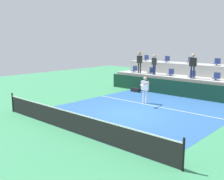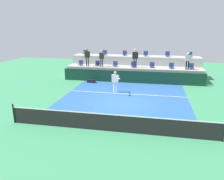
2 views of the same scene
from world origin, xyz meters
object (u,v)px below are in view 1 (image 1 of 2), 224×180
Objects in this scene: stadium_chair_upper_left at (167,60)px; tennis_player at (145,87)px; tennis_ball at (74,103)px; stadium_chair_lower_far_left at (134,69)px; stadium_chair_lower_mid_right at (216,77)px; stadium_chair_upper_far_left at (146,58)px; spectator_with_hat at (140,60)px; stadium_chair_upper_mid_right at (217,62)px; spectator_in_grey at (154,63)px; stadium_chair_lower_left at (151,71)px; equipment_bag at (136,90)px; stadium_chair_lower_center at (192,75)px; spectator_in_white at (193,63)px; stadium_chair_upper_mid_left at (190,61)px; stadium_chair_lower_mid_left at (171,73)px.

stadium_chair_upper_left is 6.95m from tennis_player.
stadium_chair_lower_far_left is at bearing 111.37° from tennis_ball.
stadium_chair_upper_left is (-5.00, 1.80, 0.85)m from stadium_chair_lower_mid_right.
stadium_chair_upper_far_left and stadium_chair_upper_left have the same top height.
stadium_chair_upper_left is 0.29× the size of spectator_with_hat.
spectator_in_grey is (-4.09, -2.18, -0.12)m from stadium_chair_upper_mid_right.
equipment_bag is (-0.11, -1.93, -1.31)m from stadium_chair_lower_left.
spectator_with_hat is 10.20m from tennis_ball.
stadium_chair_upper_mid_right reaches higher than stadium_chair_lower_center.
spectator_in_white is at bearing -5.84° from stadium_chair_lower_left.
stadium_chair_upper_left is at bearing 150.82° from stadium_chair_lower_center.
stadium_chair_upper_left is (2.14, 0.00, 0.00)m from stadium_chair_upper_far_left.
stadium_chair_upper_mid_left is at bearing 32.94° from spectator_with_hat.
spectator_with_hat is at bearing 180.00° from spectator_in_grey.
stadium_chair_upper_mid_right is 12.13m from tennis_ball.
stadium_chair_lower_mid_left is at bearing 0.00° from stadium_chair_lower_left.
stadium_chair_lower_far_left is at bearing -156.78° from stadium_chair_upper_mid_left.
stadium_chair_lower_far_left is 3.53m from stadium_chair_lower_mid_left.
spectator_with_hat is (-3.56, 4.24, 1.31)m from tennis_player.
stadium_chair_lower_far_left is 1.00× the size of stadium_chair_upper_mid_right.
spectator_in_grey is at bearing -36.20° from stadium_chair_lower_left.
stadium_chair_upper_mid_left is (4.27, 0.00, 0.00)m from stadium_chair_upper_far_left.
spectator_in_grey is (-3.03, -0.38, 0.73)m from stadium_chair_lower_center.
stadium_chair_upper_mid_right reaches higher than tennis_ball.
stadium_chair_upper_far_left is 6.43m from stadium_chair_upper_mid_right.
stadium_chair_lower_mid_right is 1.00× the size of stadium_chair_upper_mid_right.
spectator_in_white is at bearing -11.10° from stadium_chair_lower_mid_left.
stadium_chair_lower_far_left and stadium_chair_lower_mid_right have the same top height.
stadium_chair_lower_far_left reaches higher than equipment_bag.
spectator_in_grey is at bearing -85.05° from stadium_chair_upper_left.
stadium_chair_lower_left reaches higher than equipment_bag.
stadium_chair_upper_far_left is 3.20m from spectator_in_grey.
spectator_in_white reaches higher than stadium_chair_lower_far_left.
stadium_chair_lower_left is 10.25m from tennis_ball.
tennis_ball reaches higher than equipment_bag.
stadium_chair_upper_left is at bearing 109.81° from tennis_player.
stadium_chair_lower_center is 1.00× the size of stadium_chair_upper_mid_left.
stadium_chair_lower_mid_left is 4.72m from tennis_player.
spectator_in_grey is 3.23m from spectator_in_white.
stadium_chair_lower_left is 0.33× the size of spectator_in_grey.
stadium_chair_lower_mid_right is (5.34, 0.00, 0.00)m from stadium_chair_lower_left.
spectator_with_hat is (0.90, -2.18, 0.03)m from stadium_chair_upper_far_left.
spectator_in_grey is at bearing -131.55° from stadium_chair_upper_mid_left.
tennis_ball is (1.84, -11.80, -1.44)m from stadium_chair_upper_left.
stadium_chair_lower_left is at bearing 0.00° from stadium_chair_lower_far_left.
stadium_chair_lower_mid_right is at bearing 0.00° from stadium_chair_lower_center.
equipment_bag is (-3.86, -1.55, -2.17)m from spectator_in_white.
stadium_chair_upper_mid_left is 1.00× the size of stadium_chair_upper_mid_right.
stadium_chair_upper_mid_left and stadium_chair_upper_mid_right have the same top height.
stadium_chair_upper_mid_left is at bearing 91.69° from tennis_player.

